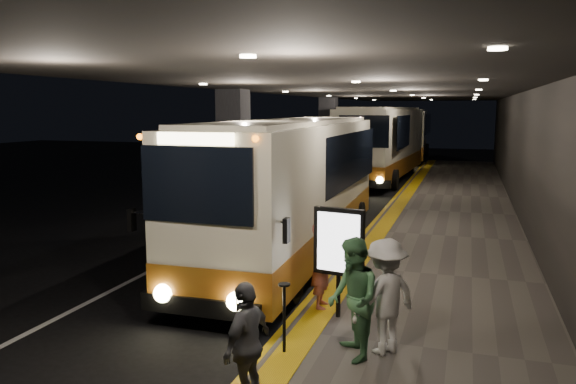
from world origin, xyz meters
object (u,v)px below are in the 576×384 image
Objects in this scene: coach_third at (409,136)px; passenger_waiting_grey at (247,345)px; coach_main at (295,194)px; passenger_waiting_white at (385,296)px; coach_second at (383,146)px; passenger_boarding at (322,266)px; stanchion_post at (284,319)px; passenger_waiting_green at (353,299)px; info_sign at (339,244)px.

coach_third reaches higher than passenger_waiting_grey.
coach_main is 6.32× the size of passenger_waiting_white.
passenger_waiting_white reaches higher than passenger_waiting_grey.
coach_second is 7.61× the size of passenger_boarding.
passenger_boarding is 1.50× the size of stanchion_post.
stanchion_post is at bearing -90.30° from coach_third.
passenger_waiting_green is at bearing -88.68° from coach_third.
coach_third is 6.55× the size of passenger_waiting_green.
passenger_boarding is 0.77m from info_sign.
stanchion_post is (-1.44, -0.49, -0.35)m from passenger_waiting_white.
passenger_waiting_green is at bearing -80.01° from coach_second.
info_sign is (0.40, -0.39, 0.53)m from passenger_boarding.
passenger_waiting_white is 0.90× the size of info_sign.
passenger_boarding is at bearing 88.63° from stanchion_post.
passenger_boarding is 0.81× the size of info_sign.
passenger_waiting_green is 1.03× the size of passenger_waiting_white.
coach_third is at bearing 88.79° from coach_main.
passenger_waiting_green is 0.55m from passenger_waiting_white.
coach_second reaches higher than passenger_waiting_grey.
passenger_boarding is 3.70m from passenger_waiting_grey.
coach_third reaches higher than passenger_waiting_white.
coach_second is 6.92× the size of passenger_waiting_white.
coach_third is at bearing 92.94° from stanchion_post.
coach_second is 11.39× the size of stanchion_post.
passenger_waiting_grey is 1.63m from stanchion_post.
passenger_waiting_white is 1.10× the size of passenger_waiting_grey.
stanchion_post is at bearing 171.90° from passenger_boarding.
passenger_waiting_green is (2.88, -36.15, -0.72)m from coach_third.
coach_third is 34.66m from info_sign.
passenger_waiting_white is at bearing -78.83° from coach_second.
passenger_boarding is (1.73, -3.88, -0.71)m from coach_main.
coach_second is 13.62m from coach_third.
info_sign is 1.93m from stanchion_post.
passenger_waiting_grey is at bearing -86.75° from info_sign.
coach_second is 6.20× the size of info_sign.
passenger_boarding is at bearing -169.26° from passenger_waiting_grey.
passenger_waiting_green is (2.85, -22.53, -0.77)m from coach_second.
info_sign is at bearing -101.01° from passenger_waiting_white.
passenger_waiting_green is (2.70, -5.84, -0.60)m from coach_main.
info_sign is 1.84× the size of stanchion_post.
passenger_boarding is at bearing -99.31° from passenger_waiting_white.
passenger_waiting_green reaches higher than passenger_waiting_white.
info_sign reaches higher than passenger_waiting_grey.
stanchion_post is at bearing -75.81° from coach_main.
info_sign is (2.28, -20.96, -0.34)m from coach_second.
coach_main reaches higher than stanchion_post.
passenger_waiting_green is at bearing -59.88° from info_sign.
passenger_waiting_white is at bearing 18.84° from stanchion_post.
coach_main reaches higher than info_sign.
coach_third is at bearing -134.94° from passenger_waiting_white.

